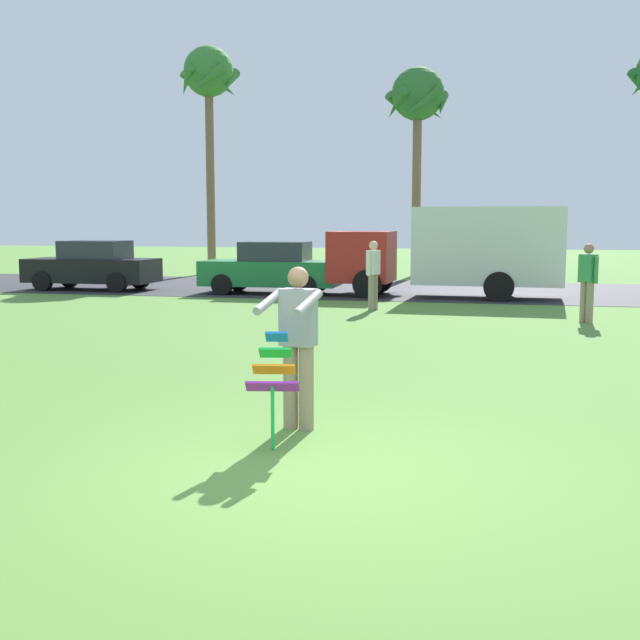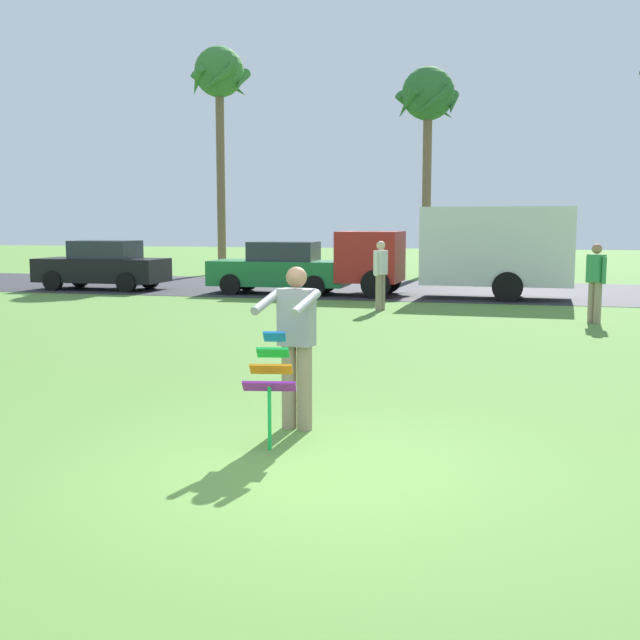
% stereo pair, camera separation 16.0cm
% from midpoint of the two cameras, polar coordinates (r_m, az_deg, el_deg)
% --- Properties ---
extents(ground_plane, '(120.00, 120.00, 0.00)m').
position_cam_midpoint_polar(ground_plane, '(7.09, -0.53, -10.89)').
color(ground_plane, '#568438').
extents(road_strip, '(120.00, 8.00, 0.01)m').
position_cam_midpoint_polar(road_strip, '(25.72, 9.61, 2.12)').
color(road_strip, '#2D2D33').
rests_on(road_strip, ground).
extents(person_kite_flyer, '(0.61, 0.71, 1.73)m').
position_cam_midpoint_polar(person_kite_flyer, '(8.25, -2.20, -1.54)').
color(person_kite_flyer, gray).
rests_on(person_kite_flyer, ground).
extents(kite_held, '(0.53, 0.69, 1.10)m').
position_cam_midpoint_polar(kite_held, '(7.71, -3.95, -3.82)').
color(kite_held, blue).
rests_on(kite_held, ground).
extents(parked_car_black, '(4.20, 1.84, 1.60)m').
position_cam_midpoint_polar(parked_car_black, '(26.67, -16.31, 3.76)').
color(parked_car_black, black).
rests_on(parked_car_black, ground).
extents(parked_car_green, '(4.24, 1.90, 1.60)m').
position_cam_midpoint_polar(parked_car_green, '(24.27, -3.70, 3.73)').
color(parked_car_green, '#1E7238').
rests_on(parked_car_green, ground).
extents(parked_truck_red_cab, '(6.75, 2.23, 2.62)m').
position_cam_midpoint_polar(parked_truck_red_cab, '(23.23, 9.86, 5.07)').
color(parked_truck_red_cab, '#B2231E').
rests_on(parked_truck_red_cab, ground).
extents(palm_tree_left_near, '(2.58, 2.71, 9.55)m').
position_cam_midpoint_polar(palm_tree_left_near, '(34.94, -8.20, 16.67)').
color(palm_tree_left_near, brown).
rests_on(palm_tree_left_near, ground).
extents(palm_tree_right_near, '(2.58, 2.71, 8.34)m').
position_cam_midpoint_polar(palm_tree_right_near, '(32.84, 6.95, 15.35)').
color(palm_tree_right_near, brown).
rests_on(palm_tree_right_near, ground).
extents(person_walker_near, '(0.32, 0.55, 1.73)m').
position_cam_midpoint_polar(person_walker_near, '(19.68, 3.64, 3.42)').
color(person_walker_near, gray).
rests_on(person_walker_near, ground).
extents(person_walker_far, '(0.40, 0.46, 1.73)m').
position_cam_midpoint_polar(person_walker_far, '(18.14, 18.58, 2.75)').
color(person_walker_far, gray).
rests_on(person_walker_far, ground).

